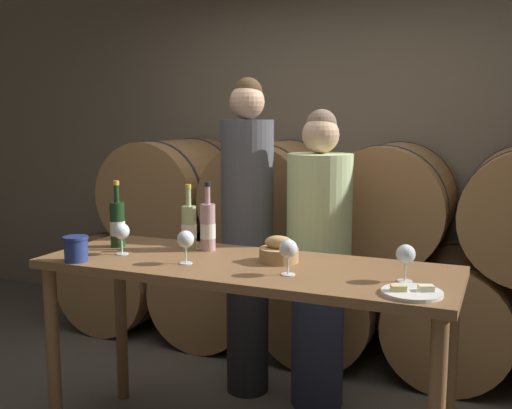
% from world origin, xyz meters
% --- Properties ---
extents(stone_wall_back, '(10.00, 0.12, 3.20)m').
position_xyz_m(stone_wall_back, '(0.00, 1.99, 1.60)').
color(stone_wall_back, '#7F705B').
rests_on(stone_wall_back, ground_plane).
extents(barrel_stack, '(3.98, 0.90, 1.44)m').
position_xyz_m(barrel_stack, '(-0.00, 1.42, 0.68)').
color(barrel_stack, '#9E7042').
rests_on(barrel_stack, ground_plane).
extents(tasting_table, '(1.89, 0.67, 0.94)m').
position_xyz_m(tasting_table, '(0.00, 0.00, 0.81)').
color(tasting_table, brown).
rests_on(tasting_table, ground_plane).
extents(person_left, '(0.30, 0.30, 1.81)m').
position_xyz_m(person_left, '(-0.27, 0.64, 0.95)').
color(person_left, '#232326').
rests_on(person_left, ground_plane).
extents(person_right, '(0.35, 0.35, 1.64)m').
position_xyz_m(person_right, '(0.15, 0.64, 0.83)').
color(person_right, '#2D334C').
rests_on(person_right, ground_plane).
extents(wine_bottle_red, '(0.08, 0.08, 0.34)m').
position_xyz_m(wine_bottle_red, '(-0.74, 0.06, 1.06)').
color(wine_bottle_red, '#193819').
rests_on(wine_bottle_red, tasting_table).
extents(wine_bottle_white, '(0.08, 0.08, 0.33)m').
position_xyz_m(wine_bottle_white, '(-0.38, 0.17, 1.05)').
color(wine_bottle_white, '#ADBC7F').
rests_on(wine_bottle_white, tasting_table).
extents(wine_bottle_rose, '(0.08, 0.08, 0.34)m').
position_xyz_m(wine_bottle_rose, '(-0.27, 0.17, 1.06)').
color(wine_bottle_rose, '#BC8E93').
rests_on(wine_bottle_rose, tasting_table).
extents(blue_crock, '(0.11, 0.11, 0.12)m').
position_xyz_m(blue_crock, '(-0.72, -0.27, 1.00)').
color(blue_crock, navy).
rests_on(blue_crock, tasting_table).
extents(bread_basket, '(0.18, 0.18, 0.12)m').
position_xyz_m(bread_basket, '(0.14, 0.08, 0.99)').
color(bread_basket, '#A87F4C').
rests_on(bread_basket, tasting_table).
extents(cheese_plate, '(0.23, 0.23, 0.04)m').
position_xyz_m(cheese_plate, '(0.77, -0.20, 0.95)').
color(cheese_plate, white).
rests_on(cheese_plate, tasting_table).
extents(wine_glass_far_left, '(0.08, 0.08, 0.15)m').
position_xyz_m(wine_glass_far_left, '(-0.62, -0.07, 1.05)').
color(wine_glass_far_left, white).
rests_on(wine_glass_far_left, tasting_table).
extents(wine_glass_left, '(0.08, 0.08, 0.15)m').
position_xyz_m(wine_glass_left, '(-0.24, -0.11, 1.05)').
color(wine_glass_left, white).
rests_on(wine_glass_left, tasting_table).
extents(wine_glass_center, '(0.08, 0.08, 0.15)m').
position_xyz_m(wine_glass_center, '(0.25, -0.12, 1.05)').
color(wine_glass_center, white).
rests_on(wine_glass_center, tasting_table).
extents(wine_glass_right, '(0.08, 0.08, 0.15)m').
position_xyz_m(wine_glass_right, '(0.72, -0.03, 1.05)').
color(wine_glass_right, white).
rests_on(wine_glass_right, tasting_table).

